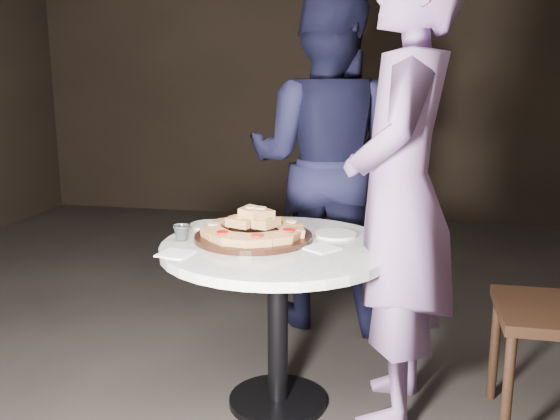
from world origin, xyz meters
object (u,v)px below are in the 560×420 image
Objects in this scene: water_glass at (182,233)px; diner_teal at (401,196)px; table at (278,275)px; serving_board at (253,237)px; diner_navy at (324,162)px; focaccia_pile at (254,227)px; chair_far at (335,218)px.

water_glass is 0.04× the size of diner_teal.
serving_board is at bearing 158.69° from table.
diner_navy is 1.05m from diner_teal.
diner_teal is (0.60, -0.02, 0.16)m from focaccia_pile.
serving_board is at bearing 14.34° from water_glass.
table is 0.59× the size of diner_navy.
serving_board is at bearing 85.80° from diner_navy.
focaccia_pile reaches higher than water_glass.
chair_far is at bearing -160.96° from diner_teal.
focaccia_pile is at bearing -88.67° from diner_teal.
chair_far reaches higher than table.
table is 0.59× the size of diner_teal.
diner_navy is at bearing 65.35° from water_glass.
serving_board is 6.90× the size of water_glass.
chair_far is 0.45× the size of diner_navy.
serving_board is 0.30m from water_glass.
diner_teal reaches higher than diner_navy.
table is 1.32× the size of chair_far.
chair_far is (0.19, 1.48, -0.25)m from serving_board.
diner_teal reaches higher than table.
chair_far reaches higher than water_glass.
serving_board is 1.51m from chair_far.
diner_teal is at bearing 3.57° from water_glass.
table is 0.22m from focaccia_pile.
focaccia_pile is at bearing 15.44° from water_glass.
chair_far is (0.08, 1.52, -0.11)m from table.
focaccia_pile is 0.62m from diner_teal.
diner_teal is (0.49, 0.03, 0.35)m from table.
chair_far is 0.44× the size of diner_teal.
table is at bearing -24.03° from focaccia_pile.
serving_board is 0.63m from diner_teal.
table is 1.05m from diner_navy.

